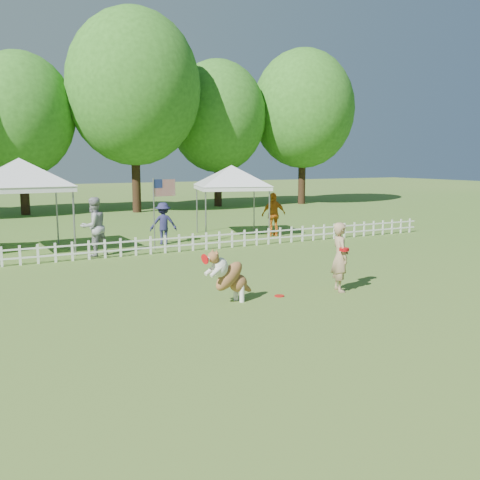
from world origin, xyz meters
The scene contains 15 objects.
ground centered at (0.00, 0.00, 0.00)m, with size 120.00×120.00×0.00m, color #366B21.
picket_fence centered at (0.00, 7.00, 0.30)m, with size 22.00×0.08×0.60m, color white, non-canonical shape.
handler centered at (1.66, 0.17, 0.82)m, with size 0.60×0.39×1.64m, color tan.
dog centered at (-1.12, 0.40, 0.60)m, with size 1.17×0.39×1.21m, color brown, non-canonical shape.
frisbee_on_turf centered at (0.13, 0.39, 0.01)m, with size 0.23×0.23×0.02m, color red.
canopy_tent_left centered at (-4.42, 9.19, 1.54)m, with size 2.98×2.98×3.08m, color silver, non-canonical shape.
canopy_tent_right centered at (3.54, 9.61, 1.40)m, with size 2.71×2.71×2.80m, color silver, non-canonical shape.
flag_pole centered at (-0.37, 7.70, 1.24)m, with size 0.95×0.10×2.47m, color gray, non-canonical shape.
spectator_a centered at (-2.45, 7.57, 0.95)m, with size 0.93×0.72×1.90m, color #97989C.
spectator_b centered at (0.35, 8.84, 0.77)m, with size 0.99×0.57×1.54m, color #23234B.
spectator_c centered at (5.04, 8.79, 0.89)m, with size 1.04×0.43×1.77m, color orange.
tree_center_left centered at (-3.00, 22.50, 4.90)m, with size 6.00×6.00×9.80m, color #2D641C, non-canonical shape.
tree_center_right centered at (3.00, 21.00, 6.30)m, with size 7.60×7.60×12.60m, color #2D641C, non-canonical shape.
tree_right centered at (9.00, 22.50, 5.20)m, with size 6.20×6.20×10.40m, color #2D641C, non-canonical shape.
tree_far_right centered at (15.00, 21.50, 5.70)m, with size 7.00×7.00×11.40m, color #2D641C, non-canonical shape.
Camera 1 is at (-6.16, -9.72, 3.10)m, focal length 40.00 mm.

